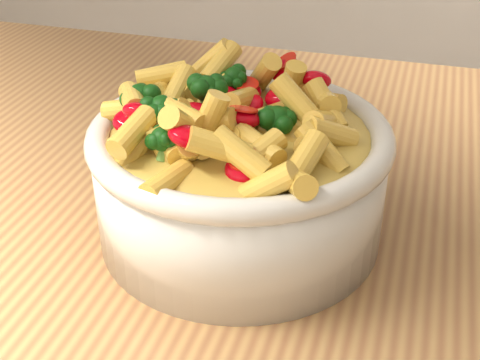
# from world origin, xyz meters

# --- Properties ---
(table) EXTENTS (1.20, 0.80, 0.90)m
(table) POSITION_xyz_m (0.00, 0.00, 0.80)
(table) COLOR #AA7D48
(table) RESTS_ON ground
(serving_bowl) EXTENTS (0.25, 0.25, 0.11)m
(serving_bowl) POSITION_xyz_m (0.06, -0.06, 0.95)
(serving_bowl) COLOR silver
(serving_bowl) RESTS_ON table
(pasta_salad) EXTENTS (0.19, 0.19, 0.04)m
(pasta_salad) POSITION_xyz_m (0.06, -0.06, 1.02)
(pasta_salad) COLOR #EEC94B
(pasta_salad) RESTS_ON serving_bowl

